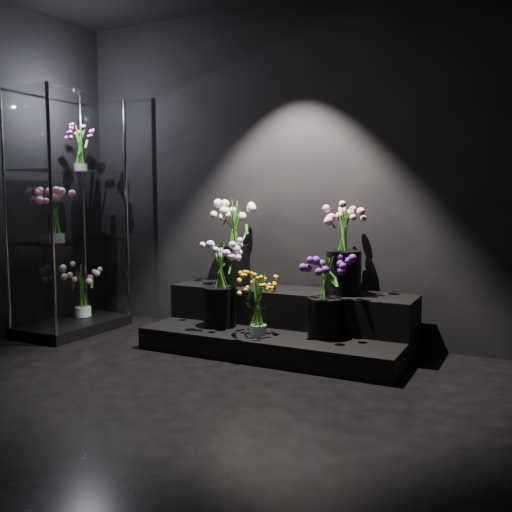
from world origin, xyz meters
The scene contains 12 objects.
floor centered at (0.00, 0.00, 0.00)m, with size 4.00×4.00×0.00m, color black.
wall_back centered at (0.00, 2.00, 1.40)m, with size 4.00×4.00×0.00m, color black.
display_riser centered at (0.20, 1.60, 0.19)m, with size 2.01×0.89×0.45m.
display_case centered at (-1.70, 1.25, 1.03)m, with size 0.56×0.94×2.07m.
bouquet_orange_bells centered at (0.13, 1.28, 0.41)m, with size 0.33×0.33×0.47m.
bouquet_lilac centered at (-0.26, 1.39, 0.56)m, with size 0.43×0.43×0.68m.
bouquet_purple centered at (0.60, 1.44, 0.48)m, with size 0.31×0.31×0.59m.
bouquet_cream_roses centered at (-0.32, 1.75, 0.86)m, with size 0.48×0.48×0.71m.
bouquet_pink_roses centered at (0.65, 1.71, 0.83)m, with size 0.43×0.43×0.69m.
bouquet_case_pink centered at (-1.64, 1.05, 1.05)m, with size 0.33×0.33×0.47m.
bouquet_case_magenta centered at (-1.72, 1.44, 1.62)m, with size 0.27×0.27×0.40m.
bouquet_case_base_pink centered at (-1.75, 1.44, 0.35)m, with size 0.35×0.35×0.47m.
Camera 1 is at (1.99, -2.46, 1.20)m, focal length 40.00 mm.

